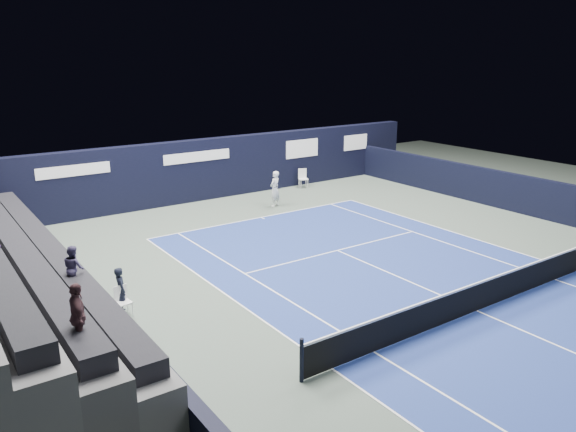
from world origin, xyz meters
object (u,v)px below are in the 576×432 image
folding_chair_back_a (303,175)px  tennis_player (275,189)px  line_judge_chair (122,299)px  folding_chair_back_b (303,177)px  tennis_net (479,295)px

folding_chair_back_a → tennis_player: bearing=-125.1°
folding_chair_back_a → line_judge_chair: bearing=-124.9°
folding_chair_back_a → line_judge_chair: 17.14m
folding_chair_back_b → folding_chair_back_a: bearing=72.9°
line_judge_chair → tennis_net: tennis_net is taller
tennis_net → folding_chair_back_b: bearing=71.7°
tennis_net → tennis_player: (1.64, 13.16, 0.38)m
line_judge_chair → tennis_player: (10.22, 7.45, 0.38)m
line_judge_chair → tennis_player: 12.66m
line_judge_chair → tennis_player: tennis_player is taller
line_judge_chair → tennis_player: bearing=28.9°
folding_chair_back_a → tennis_net: (-5.28, -15.79, -0.18)m
tennis_player → line_judge_chair: bearing=-143.9°
tennis_net → tennis_player: bearing=82.9°
line_judge_chair → tennis_net: size_ratio=0.07×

